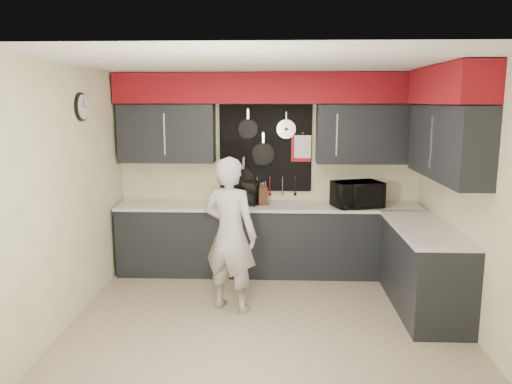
{
  "coord_description": "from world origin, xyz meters",
  "views": [
    {
      "loc": [
        0.09,
        -4.88,
        2.24
      ],
      "look_at": [
        -0.13,
        0.5,
        1.26
      ],
      "focal_mm": 35.0,
      "sensor_mm": 36.0,
      "label": 1
    }
  ],
  "objects_px": {
    "microwave": "(357,194)",
    "person": "(230,235)",
    "utensil_crock": "(253,199)",
    "knife_block": "(263,196)",
    "coffee_maker": "(252,193)"
  },
  "relations": [
    {
      "from": "knife_block",
      "to": "coffee_maker",
      "type": "bearing_deg",
      "value": 169.14
    },
    {
      "from": "microwave",
      "to": "knife_block",
      "type": "distance_m",
      "value": 1.19
    },
    {
      "from": "person",
      "to": "knife_block",
      "type": "bearing_deg",
      "value": -80.87
    },
    {
      "from": "microwave",
      "to": "utensil_crock",
      "type": "bearing_deg",
      "value": 155.95
    },
    {
      "from": "knife_block",
      "to": "utensil_crock",
      "type": "bearing_deg",
      "value": 151.41
    },
    {
      "from": "utensil_crock",
      "to": "person",
      "type": "relative_size",
      "value": 0.08
    },
    {
      "from": "knife_block",
      "to": "coffee_maker",
      "type": "relative_size",
      "value": 0.8
    },
    {
      "from": "utensil_crock",
      "to": "person",
      "type": "distance_m",
      "value": 1.26
    },
    {
      "from": "knife_block",
      "to": "microwave",
      "type": "bearing_deg",
      "value": -11.86
    },
    {
      "from": "microwave",
      "to": "knife_block",
      "type": "height_order",
      "value": "microwave"
    },
    {
      "from": "microwave",
      "to": "person",
      "type": "relative_size",
      "value": 0.35
    },
    {
      "from": "utensil_crock",
      "to": "person",
      "type": "bearing_deg",
      "value": -98.45
    },
    {
      "from": "person",
      "to": "coffee_maker",
      "type": "bearing_deg",
      "value": -73.97
    },
    {
      "from": "knife_block",
      "to": "person",
      "type": "relative_size",
      "value": 0.14
    },
    {
      "from": "knife_block",
      "to": "coffee_maker",
      "type": "height_order",
      "value": "coffee_maker"
    }
  ]
}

